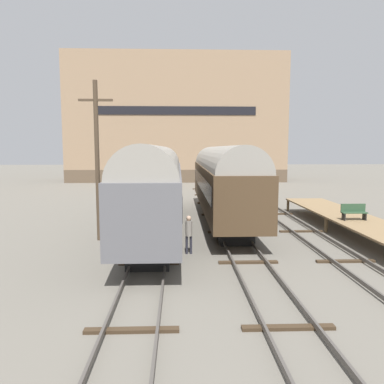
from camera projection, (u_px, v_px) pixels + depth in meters
The scene contains 11 objects.
ground_plane at pixel (237, 246), 19.29m from camera, with size 200.00×200.00×0.00m, color #6B665B.
track_left at pixel (154, 244), 19.12m from camera, with size 2.60×60.00×0.26m.
track_middle at pixel (237, 243), 19.28m from camera, with size 2.60×60.00×0.26m.
track_right at pixel (320, 242), 19.43m from camera, with size 2.60×60.00×0.26m.
train_car_grey at pixel (157, 183), 22.02m from camera, with size 2.87×18.62×5.15m.
train_car_brown at pixel (222, 178), 26.02m from camera, with size 2.98×18.67×5.16m.
station_platform at pixel (348, 217), 22.34m from camera, with size 2.97×15.94×0.99m.
bench at pixel (354, 211), 21.00m from camera, with size 1.40×0.40×0.91m.
person_worker at pixel (189, 231), 17.66m from camera, with size 0.32×0.32×1.84m.
utility_pole at pixel (97, 159), 20.00m from camera, with size 1.80×0.24×8.54m.
warehouse_building at pixel (177, 120), 59.14m from camera, with size 32.85×10.52×18.99m.
Camera 1 is at (-3.02, -18.75, 4.98)m, focal length 35.00 mm.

